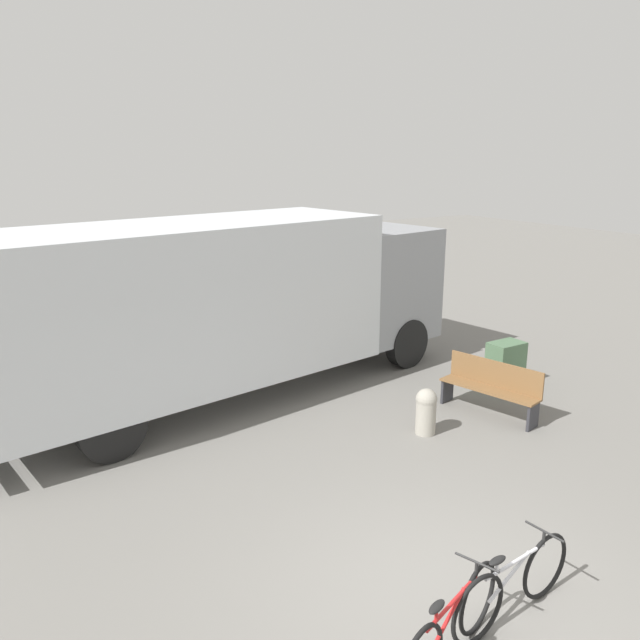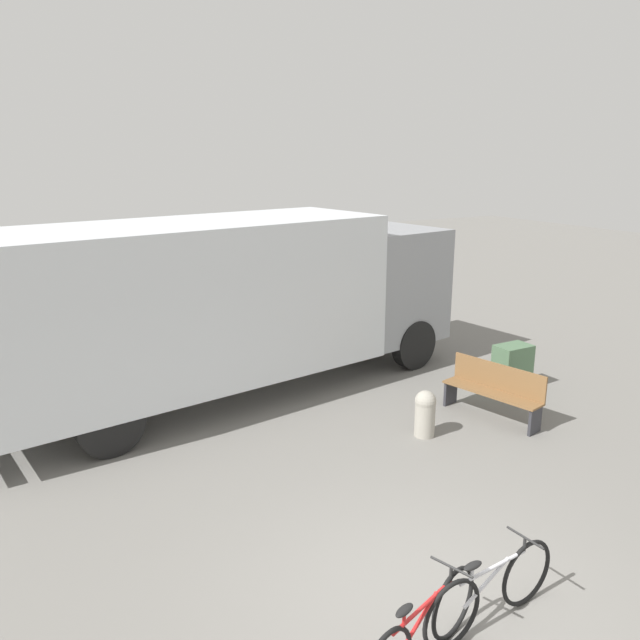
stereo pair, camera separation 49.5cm
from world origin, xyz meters
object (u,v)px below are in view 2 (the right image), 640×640
at_px(delivery_truck, 234,298).
at_px(bicycle_middle, 491,591).
at_px(utility_box, 512,367).
at_px(bollard_near_bench, 425,412).
at_px(park_bench, 494,389).
at_px(bicycle_near, 422,632).

xyz_separation_m(delivery_truck, bicycle_middle, (-0.15, -6.92, -1.47)).
bearing_deg(delivery_truck, utility_box, -35.27).
xyz_separation_m(delivery_truck, bollard_near_bench, (1.94, -3.26, -1.43)).
bearing_deg(park_bench, utility_box, -69.96).
bearing_deg(utility_box, bollard_near_bench, -162.95).
bearing_deg(bicycle_middle, delivery_truck, 83.93).
distance_m(bicycle_near, bollard_near_bench, 4.81).
height_order(park_bench, bollard_near_bench, park_bench).
relative_size(delivery_truck, bicycle_middle, 5.36).
bearing_deg(delivery_truck, bicycle_near, -107.09).
relative_size(park_bench, bollard_near_bench, 2.36).
bearing_deg(park_bench, bicycle_near, 116.89).
bearing_deg(park_bench, bicycle_middle, 122.56).
xyz_separation_m(park_bench, utility_box, (1.30, 0.84, -0.08)).
xyz_separation_m(bicycle_middle, utility_box, (4.90, 4.52, 0.06)).
distance_m(park_bench, utility_box, 1.55).
xyz_separation_m(bicycle_middle, bollard_near_bench, (2.09, 3.66, 0.04)).
bearing_deg(bicycle_near, bollard_near_bench, 33.09).
xyz_separation_m(park_bench, bollard_near_bench, (-1.51, -0.02, -0.10)).
xyz_separation_m(bollard_near_bench, utility_box, (2.81, 0.86, 0.02)).
bearing_deg(park_bench, delivery_truck, 33.83).
relative_size(bicycle_middle, bollard_near_bench, 2.28).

